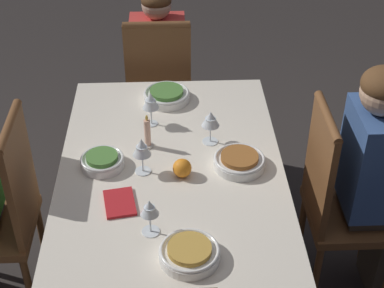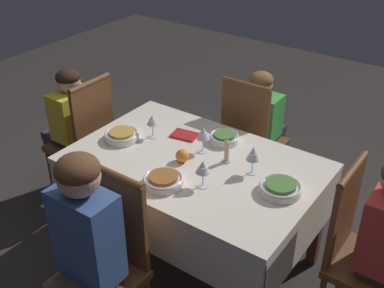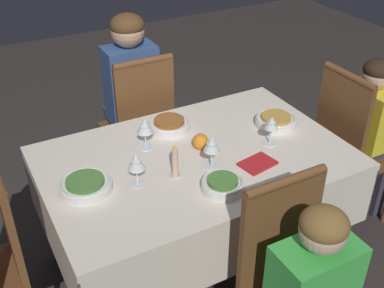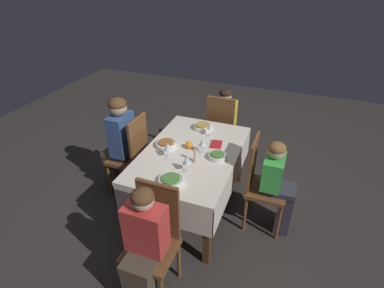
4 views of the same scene
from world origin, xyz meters
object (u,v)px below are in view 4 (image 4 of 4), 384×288
object	(u,v)px
chair_north	(261,181)
person_child_yellow	(225,120)
bowl_west	(202,126)
chair_west	(222,127)
wine_glass_east	(187,160)
bowl_north	(218,156)
wine_glass_south	(168,147)
bowl_east	(171,180)
chair_south	(132,153)
wine_glass_west	(210,127)
candle_centerpiece	(195,156)
dining_table	(191,159)
person_adult_denim	(119,140)
person_child_red	(143,247)
wine_glass_north	(203,143)
bowl_south	(166,144)
person_child_green	(278,184)
orange_fruit	(189,145)
chair_east	(154,236)
napkin_red_folded	(216,144)

from	to	relation	value
chair_north	person_child_yellow	distance (m)	1.29
bowl_west	chair_west	bearing A→B (deg)	166.84
wine_glass_east	bowl_north	bearing A→B (deg)	146.91
wine_glass_south	bowl_east	distance (m)	0.41
chair_south	bowl_west	size ratio (longest dim) A/B	4.70
wine_glass_west	candle_centerpiece	size ratio (longest dim) A/B	0.93
wine_glass_west	bowl_east	world-z (taller)	wine_glass_west
dining_table	person_adult_denim	world-z (taller)	person_adult_denim
chair_west	person_child_red	size ratio (longest dim) A/B	0.92
bowl_north	wine_glass_north	world-z (taller)	wine_glass_north
dining_table	bowl_south	bearing A→B (deg)	-89.57
person_child_green	candle_centerpiece	world-z (taller)	person_child_green
bowl_west	wine_glass_north	bearing A→B (deg)	19.49
chair_north	wine_glass_north	size ratio (longest dim) A/B	6.07
dining_table	wine_glass_east	distance (m)	0.40
chair_west	orange_fruit	distance (m)	0.95
chair_south	person_child_green	xyz separation A→B (m)	(-0.01, 1.60, 0.01)
bowl_south	bowl_west	xyz separation A→B (m)	(-0.50, 0.22, 0.00)
chair_east	bowl_east	distance (m)	0.49
bowl_west	wine_glass_east	xyz separation A→B (m)	(0.83, 0.14, 0.09)
bowl_north	orange_fruit	distance (m)	0.34
person_child_green	bowl_east	world-z (taller)	person_child_green
orange_fruit	chair_east	bearing A→B (deg)	5.82
wine_glass_south	napkin_red_folded	xyz separation A→B (m)	(-0.39, 0.37, -0.11)
chair_north	person_child_red	xyz separation A→B (m)	(1.15, -0.66, 0.05)
wine_glass_south	orange_fruit	size ratio (longest dim) A/B	2.05
person_adult_denim	candle_centerpiece	bearing A→B (deg)	80.23
wine_glass_south	dining_table	bearing A→B (deg)	135.90
person_child_yellow	chair_south	bearing A→B (deg)	55.47
person_adult_denim	bowl_west	distance (m)	0.95
wine_glass_north	candle_centerpiece	world-z (taller)	wine_glass_north
wine_glass_west	wine_glass_north	bearing A→B (deg)	5.95
bowl_south	wine_glass_east	bearing A→B (deg)	48.36
chair_south	person_child_green	world-z (taller)	same
chair_east	wine_glass_east	size ratio (longest dim) A/B	6.01
person_child_yellow	bowl_east	world-z (taller)	person_child_yellow
chair_east	napkin_red_folded	bearing A→B (deg)	83.21
chair_west	person_adult_denim	size ratio (longest dim) A/B	0.84
chair_east	wine_glass_north	size ratio (longest dim) A/B	6.07
person_child_yellow	wine_glass_north	distance (m)	1.15
chair_east	candle_centerpiece	world-z (taller)	chair_east
chair_north	wine_glass_south	size ratio (longest dim) A/B	6.32
candle_centerpiece	chair_west	bearing A→B (deg)	-177.62
person_child_green	wine_glass_north	distance (m)	0.83
chair_west	candle_centerpiece	bearing A→B (deg)	92.38
person_child_green	chair_north	bearing A→B (deg)	90.00
person_child_red	orange_fruit	bearing A→B (deg)	95.02
bowl_east	napkin_red_folded	bearing A→B (deg)	166.11
person_child_red	orange_fruit	distance (m)	1.19
person_child_yellow	bowl_east	xyz separation A→B (m)	(1.66, -0.04, 0.20)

